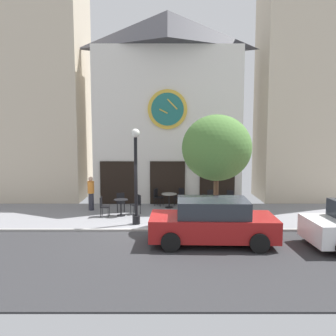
{
  "coord_description": "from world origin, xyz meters",
  "views": [
    {
      "loc": [
        0.6,
        -12.74,
        3.84
      ],
      "look_at": [
        0.57,
        2.53,
        2.21
      ],
      "focal_mm": 35.87,
      "sensor_mm": 36.0,
      "label": 1
    }
  ],
  "objects_px": {
    "parked_car_red": "(213,222)",
    "cafe_chair_under_awning": "(138,203)",
    "cafe_table_center_right": "(122,205)",
    "cafe_chair_curbside": "(181,195)",
    "pedestrian_orange": "(92,193)",
    "cafe_chair_facing_street": "(158,196)",
    "cafe_table_rightmost": "(222,201)",
    "street_lamp": "(136,176)",
    "cafe_chair_near_tree": "(121,201)",
    "cafe_chair_right_end": "(104,205)",
    "cafe_chair_outer": "(230,198)",
    "cafe_table_leftmost": "(170,197)",
    "street_tree": "(217,148)",
    "cafe_chair_mid_row": "(206,202)",
    "cafe_chair_facing_wall": "(212,197)"
  },
  "relations": [
    {
      "from": "cafe_chair_facing_street",
      "to": "cafe_table_rightmost",
      "type": "bearing_deg",
      "value": -20.86
    },
    {
      "from": "cafe_chair_curbside",
      "to": "cafe_chair_outer",
      "type": "bearing_deg",
      "value": -13.35
    },
    {
      "from": "street_lamp",
      "to": "cafe_table_center_right",
      "type": "height_order",
      "value": "street_lamp"
    },
    {
      "from": "cafe_table_center_right",
      "to": "cafe_table_rightmost",
      "type": "relative_size",
      "value": 1.06
    },
    {
      "from": "cafe_chair_facing_wall",
      "to": "cafe_chair_outer",
      "type": "bearing_deg",
      "value": -6.56
    },
    {
      "from": "cafe_chair_curbside",
      "to": "parked_car_red",
      "type": "xyz_separation_m",
      "value": [
        0.89,
        -6.06,
        0.23
      ]
    },
    {
      "from": "cafe_table_rightmost",
      "to": "cafe_chair_near_tree",
      "type": "bearing_deg",
      "value": -178.72
    },
    {
      "from": "cafe_chair_facing_street",
      "to": "cafe_chair_outer",
      "type": "bearing_deg",
      "value": -8.17
    },
    {
      "from": "parked_car_red",
      "to": "cafe_chair_facing_wall",
      "type": "bearing_deg",
      "value": 82.96
    },
    {
      "from": "cafe_chair_near_tree",
      "to": "parked_car_red",
      "type": "bearing_deg",
      "value": -50.66
    },
    {
      "from": "parked_car_red",
      "to": "pedestrian_orange",
      "type": "bearing_deg",
      "value": 137.05
    },
    {
      "from": "street_tree",
      "to": "cafe_table_center_right",
      "type": "bearing_deg",
      "value": 156.27
    },
    {
      "from": "street_tree",
      "to": "cafe_chair_curbside",
      "type": "relative_size",
      "value": 5.05
    },
    {
      "from": "cafe_table_leftmost",
      "to": "cafe_chair_outer",
      "type": "xyz_separation_m",
      "value": [
        3.08,
        -0.04,
        -0.01
      ]
    },
    {
      "from": "parked_car_red",
      "to": "cafe_chair_under_awning",
      "type": "bearing_deg",
      "value": 125.31
    },
    {
      "from": "street_lamp",
      "to": "cafe_table_leftmost",
      "type": "bearing_deg",
      "value": 65.63
    },
    {
      "from": "cafe_chair_right_end",
      "to": "cafe_chair_curbside",
      "type": "xyz_separation_m",
      "value": [
        3.61,
        2.35,
        0.0
      ]
    },
    {
      "from": "street_tree",
      "to": "cafe_table_center_right",
      "type": "relative_size",
      "value": 5.93
    },
    {
      "from": "cafe_chair_near_tree",
      "to": "street_lamp",
      "type": "bearing_deg",
      "value": -66.66
    },
    {
      "from": "cafe_chair_right_end",
      "to": "pedestrian_orange",
      "type": "relative_size",
      "value": 0.54
    },
    {
      "from": "cafe_chair_mid_row",
      "to": "parked_car_red",
      "type": "relative_size",
      "value": 0.21
    },
    {
      "from": "street_lamp",
      "to": "cafe_chair_facing_street",
      "type": "distance_m",
      "value": 3.94
    },
    {
      "from": "cafe_table_leftmost",
      "to": "cafe_chair_facing_wall",
      "type": "relative_size",
      "value": 0.86
    },
    {
      "from": "pedestrian_orange",
      "to": "cafe_table_center_right",
      "type": "bearing_deg",
      "value": -34.77
    },
    {
      "from": "cafe_chair_facing_wall",
      "to": "parked_car_red",
      "type": "distance_m",
      "value": 5.62
    },
    {
      "from": "cafe_table_leftmost",
      "to": "cafe_chair_near_tree",
      "type": "relative_size",
      "value": 0.86
    },
    {
      "from": "street_tree",
      "to": "cafe_chair_mid_row",
      "type": "bearing_deg",
      "value": 93.15
    },
    {
      "from": "street_tree",
      "to": "cafe_chair_right_end",
      "type": "bearing_deg",
      "value": 161.09
    },
    {
      "from": "cafe_chair_near_tree",
      "to": "pedestrian_orange",
      "type": "bearing_deg",
      "value": 169.06
    },
    {
      "from": "cafe_table_leftmost",
      "to": "cafe_chair_mid_row",
      "type": "distance_m",
      "value": 2.05
    },
    {
      "from": "cafe_chair_near_tree",
      "to": "pedestrian_orange",
      "type": "height_order",
      "value": "pedestrian_orange"
    },
    {
      "from": "cafe_table_leftmost",
      "to": "cafe_chair_facing_street",
      "type": "xyz_separation_m",
      "value": [
        -0.61,
        0.49,
        -0.01
      ]
    },
    {
      "from": "cafe_chair_under_awning",
      "to": "cafe_chair_right_end",
      "type": "bearing_deg",
      "value": -160.46
    },
    {
      "from": "cafe_chair_outer",
      "to": "cafe_chair_mid_row",
      "type": "bearing_deg",
      "value": -142.25
    },
    {
      "from": "cafe_table_center_right",
      "to": "cafe_chair_mid_row",
      "type": "distance_m",
      "value": 4.03
    },
    {
      "from": "cafe_table_leftmost",
      "to": "pedestrian_orange",
      "type": "distance_m",
      "value": 3.91
    },
    {
      "from": "cafe_chair_facing_street",
      "to": "parked_car_red",
      "type": "bearing_deg",
      "value": -70.77
    },
    {
      "from": "street_lamp",
      "to": "street_tree",
      "type": "height_order",
      "value": "street_tree"
    },
    {
      "from": "street_lamp",
      "to": "cafe_chair_curbside",
      "type": "relative_size",
      "value": 4.43
    },
    {
      "from": "street_tree",
      "to": "cafe_table_rightmost",
      "type": "relative_size",
      "value": 6.28
    },
    {
      "from": "cafe_chair_right_end",
      "to": "cafe_chair_curbside",
      "type": "relative_size",
      "value": 1.0
    },
    {
      "from": "street_lamp",
      "to": "pedestrian_orange",
      "type": "relative_size",
      "value": 2.39
    },
    {
      "from": "street_tree",
      "to": "cafe_chair_facing_street",
      "type": "bearing_deg",
      "value": 122.2
    },
    {
      "from": "cafe_table_center_right",
      "to": "cafe_chair_curbside",
      "type": "height_order",
      "value": "cafe_chair_curbside"
    },
    {
      "from": "street_tree",
      "to": "cafe_chair_mid_row",
      "type": "relative_size",
      "value": 5.05
    },
    {
      "from": "cafe_chair_facing_wall",
      "to": "street_tree",
      "type": "bearing_deg",
      "value": -94.52
    },
    {
      "from": "street_tree",
      "to": "parked_car_red",
      "type": "relative_size",
      "value": 1.04
    },
    {
      "from": "pedestrian_orange",
      "to": "parked_car_red",
      "type": "relative_size",
      "value": 0.38
    },
    {
      "from": "cafe_table_center_right",
      "to": "cafe_chair_curbside",
      "type": "relative_size",
      "value": 0.85
    },
    {
      "from": "street_lamp",
      "to": "cafe_chair_near_tree",
      "type": "relative_size",
      "value": 4.43
    }
  ]
}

